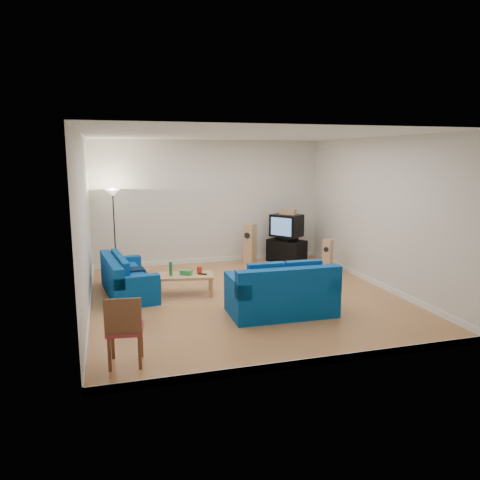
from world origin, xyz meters
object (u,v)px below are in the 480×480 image
object	(u,v)px
sofa_three_seat	(126,281)
sofa_loveseat	(282,295)
coffee_table	(185,277)
television	(286,225)
tv_stand	(287,251)

from	to	relation	value
sofa_three_seat	sofa_loveseat	xyz separation A→B (m)	(2.63, -2.04, 0.07)
sofa_loveseat	coffee_table	distance (m)	2.23
television	tv_stand	bearing A→B (deg)	104.12
sofa_loveseat	television	world-z (taller)	television
coffee_table	sofa_three_seat	bearing A→B (deg)	162.75
tv_stand	coffee_table	bearing A→B (deg)	-89.18
sofa_three_seat	television	xyz separation A→B (m)	(4.22, 1.78, 0.71)
sofa_loveseat	tv_stand	bearing A→B (deg)	68.25
sofa_loveseat	television	bearing A→B (deg)	68.45
sofa_loveseat	television	distance (m)	4.19
sofa_three_seat	tv_stand	world-z (taller)	sofa_three_seat
sofa_three_seat	tv_stand	distance (m)	4.63
sofa_three_seat	sofa_loveseat	size ratio (longest dim) A/B	1.11
sofa_three_seat	coffee_table	xyz separation A→B (m)	(1.16, -0.36, 0.08)
sofa_loveseat	coffee_table	world-z (taller)	sofa_loveseat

